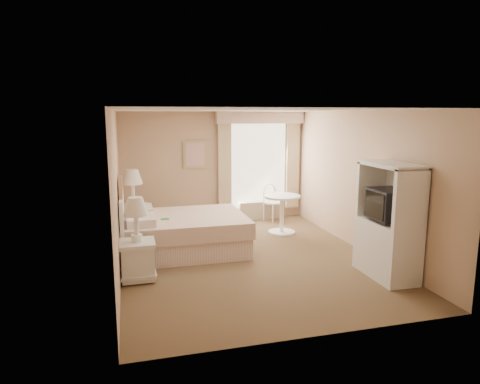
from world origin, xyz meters
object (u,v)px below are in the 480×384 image
object	(u,v)px
nightstand_near	(137,250)
armoire	(388,230)
round_table	(282,208)
bed	(177,232)
nightstand_far	(134,212)
cafe_chair	(272,199)

from	to	relation	value
nightstand_near	armoire	xyz separation A→B (m)	(3.65, -0.82, 0.25)
nightstand_near	armoire	distance (m)	3.75
round_table	armoire	world-z (taller)	armoire
bed	nightstand_near	distance (m)	1.40
round_table	bed	bearing A→B (deg)	-163.07
bed	round_table	size ratio (longest dim) A/B	2.76
bed	nightstand_far	distance (m)	1.35
armoire	bed	bearing A→B (deg)	145.51
bed	nightstand_near	bearing A→B (deg)	-121.32
nightstand_far	cafe_chair	distance (m)	3.19
bed	round_table	distance (m)	2.35
cafe_chair	armoire	size ratio (longest dim) A/B	0.49
nightstand_far	round_table	xyz separation A→B (m)	(2.97, -0.45, 0.02)
nightstand_near	cafe_chair	distance (m)	4.30
bed	nightstand_far	bearing A→B (deg)	122.52
nightstand_near	bed	bearing A→B (deg)	58.68
nightstand_far	cafe_chair	world-z (taller)	nightstand_far
bed	cafe_chair	bearing A→B (deg)	36.29
round_table	cafe_chair	bearing A→B (deg)	81.77
round_table	nightstand_near	bearing A→B (deg)	-147.76
nightstand_far	bed	bearing A→B (deg)	-57.48
round_table	cafe_chair	xyz separation A→B (m)	(0.16, 1.08, -0.03)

